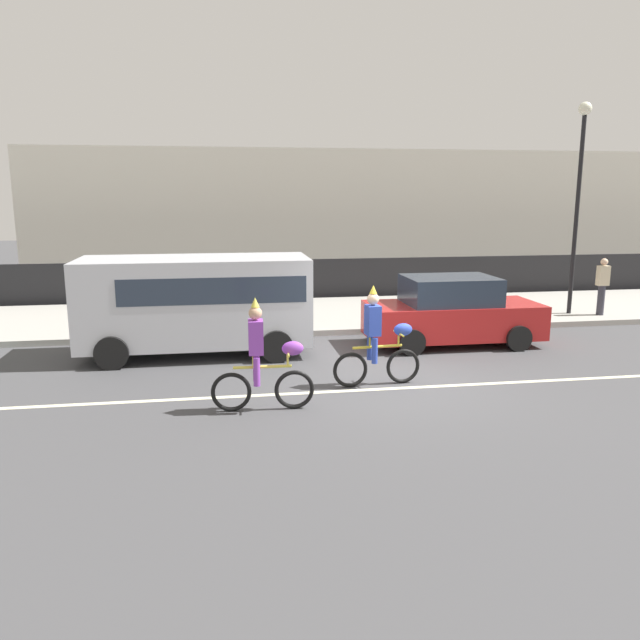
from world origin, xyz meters
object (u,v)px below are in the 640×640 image
street_lamp_post (580,178)px  pedestrian_onlooker (602,285)px  parade_cyclist_purple (263,362)px  parked_van_silver (199,298)px  parade_cyclist_cobalt (378,342)px  parked_car_red (452,313)px

street_lamp_post → pedestrian_onlooker: size_ratio=3.62×
parade_cyclist_purple → street_lamp_post: (9.32, 6.41, 3.15)m
parade_cyclist_purple → parked_van_silver: 4.15m
parade_cyclist_purple → parked_van_silver: parked_van_silver is taller
parade_cyclist_purple → parade_cyclist_cobalt: size_ratio=1.00×
parade_cyclist_cobalt → parked_car_red: size_ratio=0.47×
parade_cyclist_purple → parked_car_red: size_ratio=0.47×
street_lamp_post → pedestrian_onlooker: 3.09m
parked_van_silver → parade_cyclist_cobalt: bearing=-41.1°
parked_car_red → pedestrian_onlooker: 5.70m
parade_cyclist_purple → street_lamp_post: bearing=34.5°
parked_van_silver → street_lamp_post: street_lamp_post is taller
parade_cyclist_cobalt → parked_car_red: (2.55, 2.88, -0.06)m
parked_van_silver → pedestrian_onlooker: size_ratio=3.09×
parked_car_red → pedestrian_onlooker: bearing=21.9°
street_lamp_post → pedestrian_onlooker: bearing=-26.8°
parade_cyclist_purple → parked_car_red: parade_cyclist_purple is taller
parade_cyclist_cobalt → pedestrian_onlooker: bearing=32.5°
parked_car_red → street_lamp_post: bearing=28.7°
parade_cyclist_cobalt → pedestrian_onlooker: size_ratio=1.19×
street_lamp_post → parked_car_red: bearing=-151.3°
parked_car_red → street_lamp_post: 6.10m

